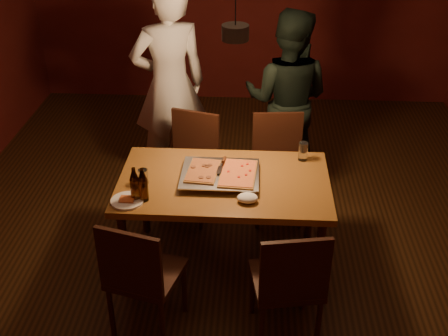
# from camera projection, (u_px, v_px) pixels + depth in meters

# --- Properties ---
(room_shell) EXTENTS (6.00, 6.00, 6.00)m
(room_shell) POSITION_uv_depth(u_px,v_px,m) (235.00, 83.00, 3.84)
(room_shell) COLOR #39220F
(room_shell) RESTS_ON ground
(dining_table) EXTENTS (1.50, 0.90, 0.75)m
(dining_table) POSITION_uv_depth(u_px,v_px,m) (224.00, 189.00, 4.02)
(dining_table) COLOR #965E26
(dining_table) RESTS_ON floor
(chair_far_left) EXTENTS (0.52, 0.52, 0.49)m
(chair_far_left) POSITION_uv_depth(u_px,v_px,m) (191.00, 155.00, 4.73)
(chair_far_left) COLOR #38190F
(chair_far_left) RESTS_ON floor
(chair_far_right) EXTENTS (0.46, 0.46, 0.49)m
(chair_far_right) POSITION_uv_depth(u_px,v_px,m) (278.00, 157.00, 4.70)
(chair_far_right) COLOR #38190F
(chair_far_right) RESTS_ON floor
(chair_near_left) EXTENTS (0.52, 0.52, 0.49)m
(chair_near_left) POSITION_uv_depth(u_px,v_px,m) (139.00, 269.00, 3.48)
(chair_near_left) COLOR #38190F
(chair_near_left) RESTS_ON floor
(chair_near_right) EXTENTS (0.49, 0.49, 0.49)m
(chair_near_right) POSITION_uv_depth(u_px,v_px,m) (290.00, 277.00, 3.42)
(chair_near_right) COLOR #38190F
(chair_near_right) RESTS_ON floor
(pizza_tray) EXTENTS (0.55, 0.45, 0.05)m
(pizza_tray) POSITION_uv_depth(u_px,v_px,m) (220.00, 176.00, 3.99)
(pizza_tray) COLOR silver
(pizza_tray) RESTS_ON dining_table
(pizza_meat) EXTENTS (0.24, 0.36, 0.02)m
(pizza_meat) POSITION_uv_depth(u_px,v_px,m) (203.00, 171.00, 3.98)
(pizza_meat) COLOR maroon
(pizza_meat) RESTS_ON pizza_tray
(pizza_cheese) EXTENTS (0.27, 0.41, 0.02)m
(pizza_cheese) POSITION_uv_depth(u_px,v_px,m) (238.00, 173.00, 3.95)
(pizza_cheese) COLOR gold
(pizza_cheese) RESTS_ON pizza_tray
(spatula) EXTENTS (0.11, 0.25, 0.04)m
(spatula) POSITION_uv_depth(u_px,v_px,m) (222.00, 170.00, 3.98)
(spatula) COLOR silver
(spatula) RESTS_ON pizza_tray
(beer_bottle_a) EXTENTS (0.06, 0.06, 0.24)m
(beer_bottle_a) POSITION_uv_depth(u_px,v_px,m) (135.00, 184.00, 3.71)
(beer_bottle_a) COLOR black
(beer_bottle_a) RESTS_ON dining_table
(beer_bottle_b) EXTENTS (0.06, 0.06, 0.24)m
(beer_bottle_b) POSITION_uv_depth(u_px,v_px,m) (143.00, 185.00, 3.70)
(beer_bottle_b) COLOR black
(beer_bottle_b) RESTS_ON dining_table
(water_glass_left) EXTENTS (0.07, 0.07, 0.11)m
(water_glass_left) POSITION_uv_depth(u_px,v_px,m) (143.00, 177.00, 3.92)
(water_glass_left) COLOR silver
(water_glass_left) RESTS_ON dining_table
(water_glass_right) EXTENTS (0.07, 0.07, 0.14)m
(water_glass_right) POSITION_uv_depth(u_px,v_px,m) (303.00, 151.00, 4.20)
(water_glass_right) COLOR silver
(water_glass_right) RESTS_ON dining_table
(plate_slice) EXTENTS (0.22, 0.22, 0.03)m
(plate_slice) POSITION_uv_depth(u_px,v_px,m) (127.00, 201.00, 3.74)
(plate_slice) COLOR white
(plate_slice) RESTS_ON dining_table
(napkin) EXTENTS (0.14, 0.11, 0.06)m
(napkin) POSITION_uv_depth(u_px,v_px,m) (248.00, 198.00, 3.73)
(napkin) COLOR white
(napkin) RESTS_ON dining_table
(diner_white) EXTENTS (0.80, 0.68, 1.87)m
(diner_white) POSITION_uv_depth(u_px,v_px,m) (170.00, 85.00, 5.01)
(diner_white) COLOR silver
(diner_white) RESTS_ON floor
(diner_dark) EXTENTS (0.93, 0.80, 1.64)m
(diner_dark) POSITION_uv_depth(u_px,v_px,m) (287.00, 100.00, 5.03)
(diner_dark) COLOR black
(diner_dark) RESTS_ON floor
(pendant_lamp) EXTENTS (0.18, 0.18, 1.10)m
(pendant_lamp) POSITION_uv_depth(u_px,v_px,m) (235.00, 31.00, 3.65)
(pendant_lamp) COLOR black
(pendant_lamp) RESTS_ON ceiling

